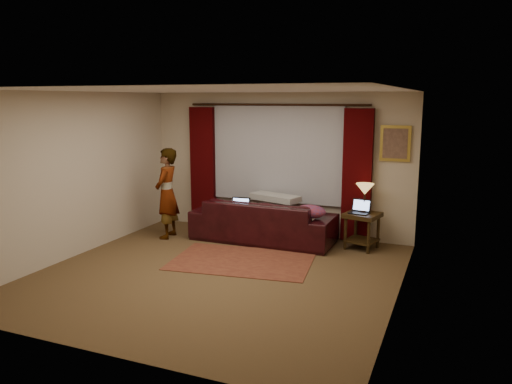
{
  "coord_description": "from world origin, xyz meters",
  "views": [
    {
      "loc": [
        3.11,
        -6.13,
        2.49
      ],
      "look_at": [
        0.1,
        1.2,
        1.0
      ],
      "focal_mm": 35.0,
      "sensor_mm": 36.0,
      "label": 1
    }
  ],
  "objects_px": {
    "laptop_table": "(359,207)",
    "person": "(167,193)",
    "laptop_sofa": "(239,206)",
    "tiffany_lamp": "(365,198)",
    "sofa": "(263,213)",
    "end_table": "(362,231)"
  },
  "relations": [
    {
      "from": "laptop_table",
      "to": "person",
      "type": "relative_size",
      "value": 0.21
    },
    {
      "from": "laptop_sofa",
      "to": "tiffany_lamp",
      "type": "xyz_separation_m",
      "value": [
        2.13,
        0.4,
        0.23
      ]
    },
    {
      "from": "sofa",
      "to": "tiffany_lamp",
      "type": "relative_size",
      "value": 5.16
    },
    {
      "from": "end_table",
      "to": "tiffany_lamp",
      "type": "bearing_deg",
      "value": 81.74
    },
    {
      "from": "laptop_sofa",
      "to": "tiffany_lamp",
      "type": "bearing_deg",
      "value": 5.26
    },
    {
      "from": "sofa",
      "to": "end_table",
      "type": "relative_size",
      "value": 4.1
    },
    {
      "from": "tiffany_lamp",
      "to": "person",
      "type": "xyz_separation_m",
      "value": [
        -3.4,
        -0.7,
        -0.04
      ]
    },
    {
      "from": "sofa",
      "to": "person",
      "type": "bearing_deg",
      "value": 15.61
    },
    {
      "from": "laptop_table",
      "to": "end_table",
      "type": "bearing_deg",
      "value": 55.31
    },
    {
      "from": "tiffany_lamp",
      "to": "laptop_table",
      "type": "relative_size",
      "value": 1.43
    },
    {
      "from": "tiffany_lamp",
      "to": "person",
      "type": "bearing_deg",
      "value": -168.31
    },
    {
      "from": "sofa",
      "to": "tiffany_lamp",
      "type": "bearing_deg",
      "value": -171.75
    },
    {
      "from": "sofa",
      "to": "end_table",
      "type": "bearing_deg",
      "value": -173.97
    },
    {
      "from": "tiffany_lamp",
      "to": "laptop_table",
      "type": "xyz_separation_m",
      "value": [
        -0.06,
        -0.12,
        -0.13
      ]
    },
    {
      "from": "end_table",
      "to": "tiffany_lamp",
      "type": "distance_m",
      "value": 0.55
    },
    {
      "from": "sofa",
      "to": "person",
      "type": "relative_size",
      "value": 1.55
    },
    {
      "from": "end_table",
      "to": "laptop_sofa",
      "type": "bearing_deg",
      "value": -171.22
    },
    {
      "from": "end_table",
      "to": "laptop_table",
      "type": "xyz_separation_m",
      "value": [
        -0.05,
        -0.05,
        0.42
      ]
    },
    {
      "from": "person",
      "to": "laptop_table",
      "type": "bearing_deg",
      "value": 90.68
    },
    {
      "from": "laptop_sofa",
      "to": "tiffany_lamp",
      "type": "relative_size",
      "value": 0.75
    },
    {
      "from": "end_table",
      "to": "person",
      "type": "bearing_deg",
      "value": -169.39
    },
    {
      "from": "person",
      "to": "laptop_sofa",
      "type": "bearing_deg",
      "value": 94.41
    }
  ]
}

